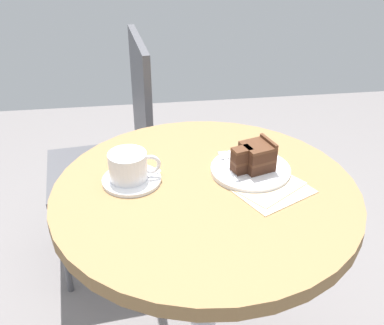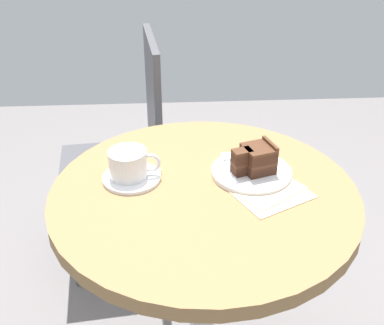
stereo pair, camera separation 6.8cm
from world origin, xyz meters
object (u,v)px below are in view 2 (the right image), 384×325
cake_plate (251,172)px  cafe_chair (133,141)px  coffee_cup (129,163)px  fork (229,164)px  saucer (132,178)px  napkin (264,188)px  cake_slice (256,159)px  teaspoon (148,168)px

cake_plate → cafe_chair: cafe_chair is taller
coffee_cup → fork: size_ratio=0.89×
coffee_cup → cake_plate: bearing=0.4°
saucer → napkin: (0.31, -0.06, -0.00)m
cake_slice → napkin: (0.01, -0.06, -0.04)m
cake_slice → fork: cake_slice is taller
coffee_cup → fork: 0.25m
saucer → cafe_chair: (-0.04, 0.61, -0.23)m
coffee_cup → cake_slice: (0.30, -0.00, 0.00)m
saucer → fork: bearing=8.2°
saucer → cafe_chair: cafe_chair is taller
teaspoon → fork: bearing=27.5°
teaspoon → cafe_chair: cafe_chair is taller
fork → cafe_chair: size_ratio=0.15×
saucer → fork: size_ratio=1.01×
fork → napkin: fork is taller
cake_plate → napkin: 0.07m
coffee_cup → cake_plate: size_ratio=0.63×
saucer → coffee_cup: coffee_cup is taller
saucer → coffee_cup: size_ratio=1.14×
coffee_cup → cake_slice: cake_slice is taller
fork → cafe_chair: 0.68m
coffee_cup → cafe_chair: bearing=93.4°
cake_plate → cafe_chair: size_ratio=0.21×
teaspoon → napkin: (0.27, -0.09, -0.01)m
cake_plate → coffee_cup: bearing=-179.6°
cake_plate → cake_slice: size_ratio=1.76×
saucer → fork: (0.24, 0.03, 0.01)m
fork → napkin: size_ratio=0.59×
saucer → coffee_cup: bearing=144.5°
coffee_cup → cake_plate: coffee_cup is taller
teaspoon → cake_plate: (0.25, -0.03, -0.01)m
fork → napkin: (0.07, -0.09, -0.01)m
fork → teaspoon: bearing=85.5°
saucer → cake_slice: (0.30, 0.00, 0.04)m
coffee_cup → cafe_chair: cafe_chair is taller
fork → cake_slice: bearing=-123.2°
napkin → fork: bearing=128.5°
coffee_cup → cafe_chair: 0.66m
saucer → coffee_cup: 0.04m
fork → cake_plate: bearing=-124.0°
teaspoon → cake_plate: 0.25m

